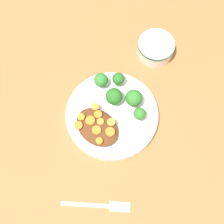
# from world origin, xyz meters

# --- Properties ---
(ground_plane) EXTENTS (4.00, 4.00, 0.00)m
(ground_plane) POSITION_xyz_m (0.00, 0.00, 0.00)
(ground_plane) COLOR #9E6638
(plate) EXTENTS (0.26, 0.26, 0.03)m
(plate) POSITION_xyz_m (0.00, 0.00, 0.01)
(plate) COLOR white
(plate) RESTS_ON ground_plane
(dip_bowl) EXTENTS (0.11, 0.11, 0.05)m
(dip_bowl) POSITION_xyz_m (0.05, -0.24, 0.03)
(dip_bowl) COLOR white
(dip_bowl) RESTS_ON ground_plane
(stew_mound) EXTENTS (0.13, 0.09, 0.03)m
(stew_mound) POSITION_xyz_m (0.00, 0.06, 0.03)
(stew_mound) COLOR #5B3319
(stew_mound) RESTS_ON plate
(broccoli_floret_0) EXTENTS (0.03, 0.03, 0.05)m
(broccoli_floret_0) POSITION_xyz_m (0.05, -0.08, 0.05)
(broccoli_floret_0) COLOR #759E51
(broccoli_floret_0) RESTS_ON plate
(broccoli_floret_1) EXTENTS (0.05, 0.05, 0.06)m
(broccoli_floret_1) POSITION_xyz_m (-0.02, -0.06, 0.06)
(broccoli_floret_1) COLOR #7FA85B
(broccoli_floret_1) RESTS_ON plate
(broccoli_floret_2) EXTENTS (0.05, 0.05, 0.06)m
(broccoli_floret_2) POSITION_xyz_m (0.02, -0.03, 0.06)
(broccoli_floret_2) COLOR #759E51
(broccoli_floret_2) RESTS_ON plate
(broccoli_floret_3) EXTENTS (0.04, 0.04, 0.05)m
(broccoli_floret_3) POSITION_xyz_m (0.08, -0.04, 0.05)
(broccoli_floret_3) COLOR #759E51
(broccoli_floret_3) RESTS_ON plate
(broccoli_floret_4) EXTENTS (0.03, 0.03, 0.05)m
(broccoli_floret_4) POSITION_xyz_m (-0.06, -0.04, 0.05)
(broccoli_floret_4) COLOR #7FA85B
(broccoli_floret_4) RESTS_ON plate
(carrot_slice_0) EXTENTS (0.02, 0.02, 0.00)m
(carrot_slice_0) POSITION_xyz_m (0.04, 0.09, 0.05)
(carrot_slice_0) COLOR orange
(carrot_slice_0) RESTS_ON stew_mound
(carrot_slice_1) EXTENTS (0.03, 0.03, 0.01)m
(carrot_slice_1) POSITION_xyz_m (0.02, 0.06, 0.05)
(carrot_slice_1) COLOR orange
(carrot_slice_1) RESTS_ON stew_mound
(carrot_slice_2) EXTENTS (0.02, 0.02, 0.00)m
(carrot_slice_2) POSITION_xyz_m (-0.04, 0.05, 0.05)
(carrot_slice_2) COLOR orange
(carrot_slice_2) RESTS_ON stew_mound
(carrot_slice_3) EXTENTS (0.02, 0.02, 0.00)m
(carrot_slice_3) POSITION_xyz_m (-0.00, 0.04, 0.05)
(carrot_slice_3) COLOR orange
(carrot_slice_3) RESTS_ON stew_mound
(carrot_slice_4) EXTENTS (0.02, 0.02, 0.01)m
(carrot_slice_4) POSITION_xyz_m (0.02, 0.03, 0.05)
(carrot_slice_4) COLOR orange
(carrot_slice_4) RESTS_ON stew_mound
(carrot_slice_5) EXTENTS (0.02, 0.02, 0.00)m
(carrot_slice_5) POSITION_xyz_m (-0.03, 0.08, 0.05)
(carrot_slice_5) COLOR orange
(carrot_slice_5) RESTS_ON stew_mound
(carrot_slice_6) EXTENTS (0.02, 0.02, 0.01)m
(carrot_slice_6) POSITION_xyz_m (-0.01, 0.07, 0.05)
(carrot_slice_6) COLOR orange
(carrot_slice_6) RESTS_ON stew_mound
(carrot_slice_7) EXTENTS (0.02, 0.02, 0.00)m
(carrot_slice_7) POSITION_xyz_m (-0.02, 0.03, 0.05)
(carrot_slice_7) COLOR orange
(carrot_slice_7) RESTS_ON stew_mound
(carrot_slice_8) EXTENTS (0.02, 0.02, 0.01)m
(carrot_slice_8) POSITION_xyz_m (0.05, 0.07, 0.05)
(carrot_slice_8) COLOR orange
(carrot_slice_8) RESTS_ON stew_mound
(carrot_slice_9) EXTENTS (0.02, 0.02, 0.00)m
(carrot_slice_9) POSITION_xyz_m (0.04, 0.02, 0.05)
(carrot_slice_9) COLOR orange
(carrot_slice_9) RESTS_ON stew_mound
(fork) EXTENTS (0.15, 0.13, 0.01)m
(fork) POSITION_xyz_m (-0.15, 0.19, 0.00)
(fork) COLOR silver
(fork) RESTS_ON ground_plane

